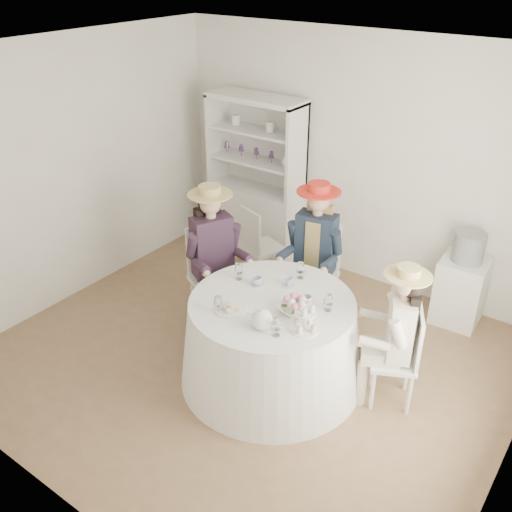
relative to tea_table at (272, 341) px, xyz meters
The scene contains 22 objects.
ground 0.51m from the tea_table, 163.36° to the left, with size 4.50×4.50×0.00m, color brown.
ceiling 2.32m from the tea_table, 163.36° to the left, with size 4.50×4.50×0.00m, color white.
wall_back 2.32m from the tea_table, 98.27° to the left, with size 4.50×4.50×0.00m, color silver.
wall_front 2.15m from the tea_table, 99.05° to the right, with size 4.50×4.50×0.00m, color silver.
wall_left 2.73m from the tea_table, behind, with size 4.50×4.50×0.00m, color silver.
tea_table is the anchor object (origin of this frame).
hutch 2.40m from the tea_table, 128.82° to the left, with size 1.24×0.67×1.94m.
side_table 2.11m from the tea_table, 60.69° to the left, with size 0.45×0.45×0.69m, color silver.
hatbox 2.16m from the tea_table, 60.69° to the left, with size 0.30×0.30×0.30m, color black.
guest_left 1.11m from the tea_table, 158.06° to the left, with size 0.62×0.56×1.47m.
guest_mid 1.12m from the tea_table, 100.63° to the left, with size 0.55×0.58×1.48m.
guest_right 1.08m from the tea_table, 20.03° to the left, with size 0.55×0.50×1.29m.
spare_chair 1.62m from the tea_table, 129.83° to the left, with size 0.49×0.49×0.93m.
teacup_a 0.52m from the tea_table, 152.14° to the left, with size 0.09×0.09×0.07m, color white.
teacup_b 0.53m from the tea_table, 94.62° to the left, with size 0.08×0.08×0.07m, color white.
teacup_c 0.52m from the tea_table, 25.08° to the left, with size 0.09×0.09×0.07m, color white.
flower_bowl 0.49m from the tea_table, 12.19° to the right, with size 0.22×0.22×0.05m, color white.
flower_arrangement 0.54m from the tea_table, ahead, with size 0.18×0.17×0.06m.
table_teapot 0.61m from the tea_table, 67.58° to the right, with size 0.24×0.17×0.18m.
sandwich_plate 0.56m from the tea_table, 123.91° to the right, with size 0.25×0.25×0.06m.
cupcake_stand 0.67m from the tea_table, 22.71° to the right, with size 0.23×0.23×0.21m.
stemware_set 0.48m from the tea_table, 153.43° to the right, with size 0.96×0.93×0.15m.
Camera 1 is at (2.51, -3.38, 3.40)m, focal length 40.00 mm.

